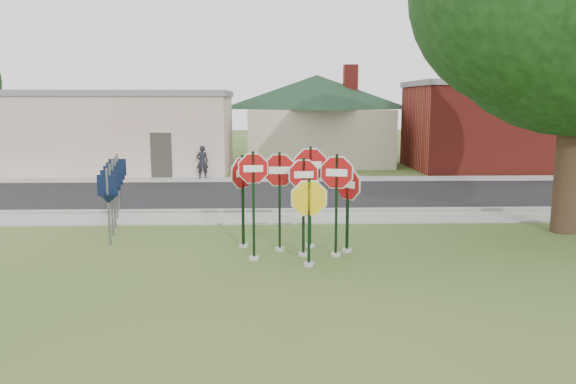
{
  "coord_description": "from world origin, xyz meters",
  "views": [
    {
      "loc": [
        -0.86,
        -11.81,
        3.7
      ],
      "look_at": [
        -0.39,
        2.0,
        1.44
      ],
      "focal_mm": 35.0,
      "sensor_mm": 36.0,
      "label": 1
    }
  ],
  "objects_px": {
    "stop_sign_yellow": "(309,211)",
    "pedestrian": "(202,162)",
    "stop_sign_left": "(253,191)",
    "stop_sign_center": "(303,194)"
  },
  "relations": [
    {
      "from": "stop_sign_yellow",
      "to": "pedestrian",
      "type": "xyz_separation_m",
      "value": [
        -4.03,
        14.14,
        -0.42
      ]
    },
    {
      "from": "stop_sign_left",
      "to": "pedestrian",
      "type": "relative_size",
      "value": 1.7
    },
    {
      "from": "stop_sign_center",
      "to": "pedestrian",
      "type": "bearing_deg",
      "value": 106.58
    },
    {
      "from": "stop_sign_center",
      "to": "stop_sign_yellow",
      "type": "height_order",
      "value": "stop_sign_center"
    },
    {
      "from": "stop_sign_left",
      "to": "pedestrian",
      "type": "xyz_separation_m",
      "value": [
        -2.78,
        13.58,
        -0.79
      ]
    },
    {
      "from": "stop_sign_center",
      "to": "stop_sign_left",
      "type": "height_order",
      "value": "stop_sign_left"
    },
    {
      "from": "stop_sign_yellow",
      "to": "pedestrian",
      "type": "bearing_deg",
      "value": 105.91
    },
    {
      "from": "stop_sign_left",
      "to": "stop_sign_center",
      "type": "bearing_deg",
      "value": 14.0
    },
    {
      "from": "stop_sign_center",
      "to": "pedestrian",
      "type": "relative_size",
      "value": 1.58
    },
    {
      "from": "stop_sign_yellow",
      "to": "pedestrian",
      "type": "relative_size",
      "value": 1.36
    }
  ]
}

